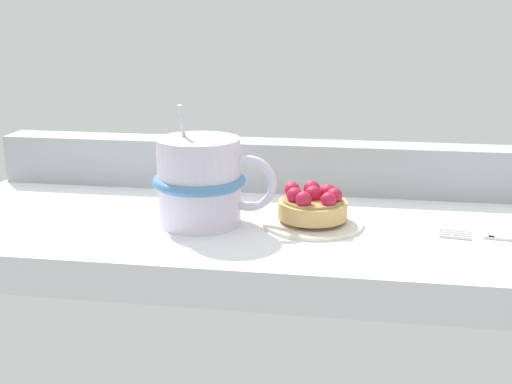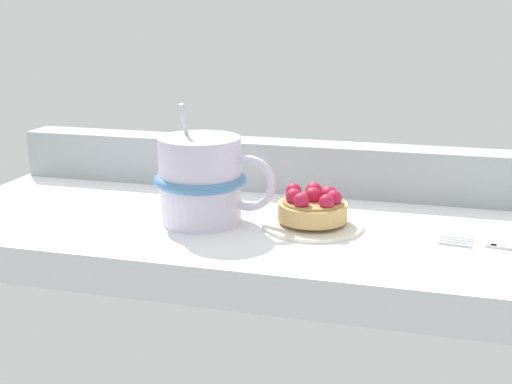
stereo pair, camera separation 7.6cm
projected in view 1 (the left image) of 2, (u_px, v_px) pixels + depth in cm
name	position (u px, v px, depth cm)	size (l,w,h in cm)	color
ground_plane	(292.00, 237.00, 78.82)	(86.59, 32.68, 4.24)	white
window_rail_back	(303.00, 166.00, 90.37)	(84.86, 5.28, 6.67)	#9EA3A8
dessert_plate	(312.00, 221.00, 76.57)	(11.73, 11.73, 0.90)	silver
raspberry_tart	(313.00, 204.00, 76.03)	(7.97, 7.97, 3.80)	tan
coffee_mug	(201.00, 181.00, 75.89)	(14.43, 10.77, 13.90)	silver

